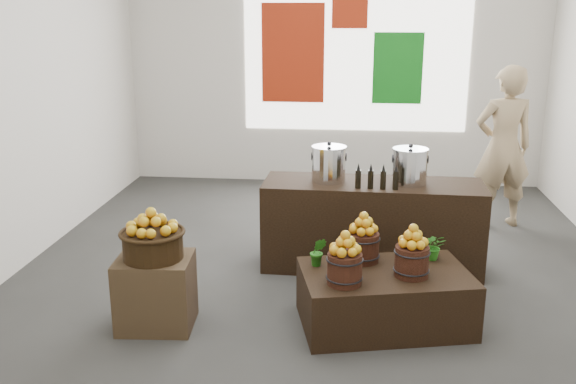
# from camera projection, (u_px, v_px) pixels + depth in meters

# --- Properties ---
(ground) EXTENTS (7.00, 7.00, 0.00)m
(ground) POSITION_uv_depth(u_px,v_px,m) (319.00, 273.00, 6.36)
(ground) COLOR #31322F
(ground) RESTS_ON ground
(back_wall) EXTENTS (6.00, 0.04, 4.00)m
(back_wall) POSITION_uv_depth(u_px,v_px,m) (335.00, 46.00, 9.15)
(back_wall) COLOR beige
(back_wall) RESTS_ON ground
(back_opening) EXTENTS (3.20, 0.02, 2.40)m
(back_opening) POSITION_uv_depth(u_px,v_px,m) (356.00, 46.00, 9.10)
(back_opening) COLOR white
(back_opening) RESTS_ON back_wall
(deco_red_left) EXTENTS (0.90, 0.04, 1.40)m
(deco_red_left) POSITION_uv_depth(u_px,v_px,m) (293.00, 53.00, 9.21)
(deco_red_left) COLOR maroon
(deco_red_left) RESTS_ON back_wall
(deco_green_right) EXTENTS (0.70, 0.04, 1.00)m
(deco_green_right) POSITION_uv_depth(u_px,v_px,m) (398.00, 68.00, 9.12)
(deco_green_right) COLOR #106B17
(deco_green_right) RESTS_ON back_wall
(deco_red_upper) EXTENTS (0.50, 0.04, 0.50)m
(deco_red_upper) POSITION_uv_depth(u_px,v_px,m) (350.00, 10.00, 8.96)
(deco_red_upper) COLOR maroon
(deco_red_upper) RESTS_ON back_wall
(crate) EXTENTS (0.63, 0.53, 0.60)m
(crate) POSITION_uv_depth(u_px,v_px,m) (156.00, 292.00, 5.23)
(crate) COLOR #483921
(crate) RESTS_ON ground
(wicker_basket) EXTENTS (0.48, 0.48, 0.22)m
(wicker_basket) POSITION_uv_depth(u_px,v_px,m) (153.00, 245.00, 5.12)
(wicker_basket) COLOR black
(wicker_basket) RESTS_ON crate
(apples_in_basket) EXTENTS (0.37, 0.37, 0.20)m
(apples_in_basket) POSITION_uv_depth(u_px,v_px,m) (151.00, 220.00, 5.06)
(apples_in_basket) COLOR #A71705
(apples_in_basket) RESTS_ON wicker_basket
(display_table) EXTENTS (1.51, 1.12, 0.47)m
(display_table) POSITION_uv_depth(u_px,v_px,m) (385.00, 298.00, 5.27)
(display_table) COLOR black
(display_table) RESTS_ON ground
(apple_bucket_front_left) EXTENTS (0.27, 0.27, 0.25)m
(apple_bucket_front_left) POSITION_uv_depth(u_px,v_px,m) (345.00, 269.00, 4.95)
(apple_bucket_front_left) COLOR #39180F
(apple_bucket_front_left) RESTS_ON display_table
(apples_in_bucket_front_left) EXTENTS (0.20, 0.20, 0.18)m
(apples_in_bucket_front_left) POSITION_uv_depth(u_px,v_px,m) (345.00, 243.00, 4.89)
(apples_in_bucket_front_left) COLOR #A71705
(apples_in_bucket_front_left) RESTS_ON apple_bucket_front_left
(apple_bucket_front_right) EXTENTS (0.27, 0.27, 0.25)m
(apple_bucket_front_right) POSITION_uv_depth(u_px,v_px,m) (412.00, 261.00, 5.10)
(apple_bucket_front_right) COLOR #39180F
(apple_bucket_front_right) RESTS_ON display_table
(apples_in_bucket_front_right) EXTENTS (0.20, 0.20, 0.18)m
(apples_in_bucket_front_right) POSITION_uv_depth(u_px,v_px,m) (413.00, 236.00, 5.04)
(apples_in_bucket_front_right) COLOR #A71705
(apples_in_bucket_front_right) RESTS_ON apple_bucket_front_right
(apple_bucket_rear) EXTENTS (0.27, 0.27, 0.25)m
(apple_bucket_rear) POSITION_uv_depth(u_px,v_px,m) (363.00, 247.00, 5.40)
(apple_bucket_rear) COLOR #39180F
(apple_bucket_rear) RESTS_ON display_table
(apples_in_bucket_rear) EXTENTS (0.20, 0.20, 0.18)m
(apples_in_bucket_rear) POSITION_uv_depth(u_px,v_px,m) (364.00, 223.00, 5.34)
(apples_in_bucket_rear) COLOR #A71705
(apples_in_bucket_rear) RESTS_ON apple_bucket_rear
(herb_garnish_right) EXTENTS (0.24, 0.22, 0.24)m
(herb_garnish_right) POSITION_uv_depth(u_px,v_px,m) (433.00, 246.00, 5.44)
(herb_garnish_right) COLOR #1F6815
(herb_garnish_right) RESTS_ON display_table
(herb_garnish_left) EXTENTS (0.14, 0.12, 0.25)m
(herb_garnish_left) POSITION_uv_depth(u_px,v_px,m) (318.00, 252.00, 5.30)
(herb_garnish_left) COLOR #1F6815
(herb_garnish_left) RESTS_ON display_table
(counter) EXTENTS (2.17, 0.74, 0.88)m
(counter) POSITION_uv_depth(u_px,v_px,m) (372.00, 225.00, 6.41)
(counter) COLOR black
(counter) RESTS_ON ground
(stock_pot_left) EXTENTS (0.33, 0.33, 0.33)m
(stock_pot_left) POSITION_uv_depth(u_px,v_px,m) (329.00, 165.00, 6.29)
(stock_pot_left) COLOR silver
(stock_pot_left) RESTS_ON counter
(stock_pot_center) EXTENTS (0.33, 0.33, 0.33)m
(stock_pot_center) POSITION_uv_depth(u_px,v_px,m) (410.00, 167.00, 6.20)
(stock_pot_center) COLOR silver
(stock_pot_center) RESTS_ON counter
(oil_cruets) EXTENTS (0.31, 0.07, 0.24)m
(oil_cruets) POSITION_uv_depth(u_px,v_px,m) (374.00, 176.00, 6.05)
(oil_cruets) COLOR black
(oil_cruets) RESTS_ON counter
(shopper) EXTENTS (0.77, 0.58, 1.91)m
(shopper) POSITION_uv_depth(u_px,v_px,m) (503.00, 147.00, 7.52)
(shopper) COLOR tan
(shopper) RESTS_ON ground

